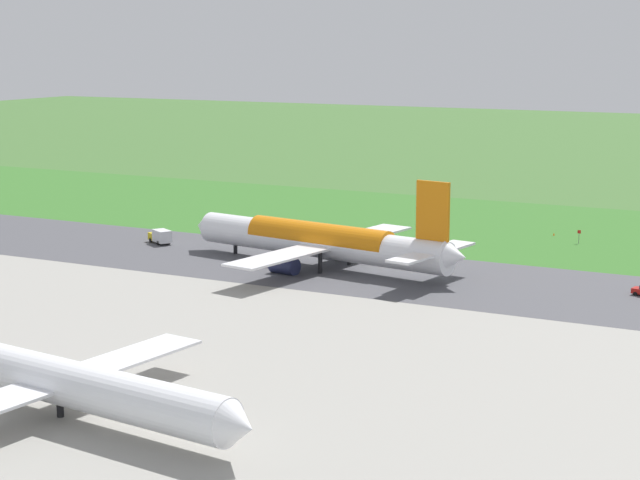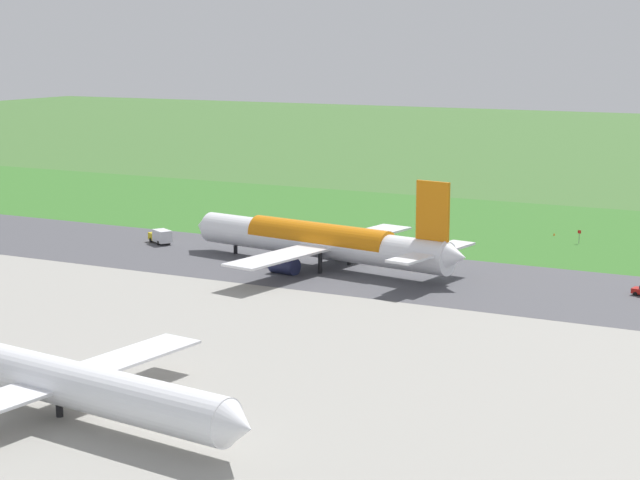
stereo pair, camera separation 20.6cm
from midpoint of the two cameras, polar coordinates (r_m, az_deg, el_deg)
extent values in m
plane|color=#3D662D|center=(173.40, 2.50, -1.70)|extent=(800.00, 800.00, 0.00)
cube|color=#47474C|center=(173.39, 2.50, -1.69)|extent=(600.00, 32.77, 0.06)
cube|color=gray|center=(117.11, -11.78, -7.98)|extent=(440.00, 110.00, 0.05)
cube|color=#346B27|center=(213.00, 7.42, 0.53)|extent=(600.00, 80.00, 0.04)
cylinder|color=white|center=(176.27, -0.03, -0.10)|extent=(48.21, 12.79, 5.20)
cone|color=white|center=(192.28, -6.16, 0.74)|extent=(3.75, 5.36, 4.94)
cone|color=white|center=(162.72, 7.12, -0.86)|extent=(4.16, 4.92, 4.42)
cube|color=orange|center=(163.57, 5.93, 1.54)|extent=(5.61, 1.39, 9.00)
cube|color=white|center=(160.04, 4.88, -0.94)|extent=(5.38, 9.52, 0.36)
cube|color=white|center=(169.35, 6.84, -0.34)|extent=(5.38, 9.52, 0.36)
cube|color=white|center=(167.18, -2.00, -0.83)|extent=(9.43, 22.68, 0.35)
cube|color=white|center=(184.60, 2.25, 0.26)|extent=(9.43, 22.68, 0.35)
cylinder|color=#23284C|center=(171.89, -1.92, -1.36)|extent=(4.89, 3.48, 2.80)
cylinder|color=#23284C|center=(183.64, 0.98, -0.58)|extent=(4.89, 3.48, 2.80)
cylinder|color=black|center=(187.96, -4.51, -0.23)|extent=(0.70, 0.70, 3.42)
cylinder|color=black|center=(171.85, -0.02, -1.22)|extent=(0.70, 0.70, 3.42)
cylinder|color=black|center=(178.22, 1.51, -0.80)|extent=(0.70, 0.70, 3.42)
cylinder|color=orange|center=(176.17, -0.03, 0.07)|extent=(26.90, 9.37, 5.23)
cylinder|color=white|center=(110.12, -13.64, -7.23)|extent=(42.87, 9.68, 4.62)
cone|color=white|center=(95.33, -4.28, -9.78)|extent=(3.17, 4.67, 4.39)
cube|color=white|center=(117.26, -10.39, -6.18)|extent=(7.62, 20.03, 0.31)
cylinder|color=black|center=(111.07, -13.57, -8.71)|extent=(0.71, 0.71, 1.42)
cube|color=gold|center=(200.83, -8.68, 0.20)|extent=(3.01, 3.01, 1.30)
cube|color=silver|center=(198.23, -8.35, 0.21)|extent=(4.44, 3.89, 2.20)
cylinder|color=black|center=(200.55, -8.93, -0.01)|extent=(0.93, 0.71, 0.90)
cylinder|color=black|center=(201.35, -8.41, 0.05)|extent=(0.93, 0.71, 0.90)
cylinder|color=black|center=(197.49, -8.53, -0.16)|extent=(0.93, 0.71, 0.90)
cylinder|color=black|center=(198.30, -8.01, -0.10)|extent=(0.93, 0.71, 0.90)
cylinder|color=black|center=(163.76, 16.24, -2.74)|extent=(0.67, 0.33, 0.64)
cylinder|color=black|center=(165.31, 16.46, -2.63)|extent=(0.67, 0.33, 0.64)
cylinder|color=slate|center=(202.49, 13.45, 0.07)|extent=(0.10, 0.10, 1.90)
cube|color=red|center=(202.29, 13.46, 0.42)|extent=(0.60, 0.04, 0.60)
cone|color=orange|center=(209.87, 12.19, 0.30)|extent=(0.40, 0.40, 0.55)
camera|label=1|loc=(0.10, -90.03, -0.01)|focal=60.76mm
camera|label=2|loc=(0.10, 89.97, 0.01)|focal=60.76mm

